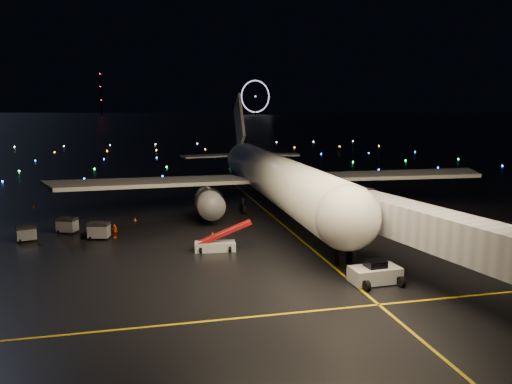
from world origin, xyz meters
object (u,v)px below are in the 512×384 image
at_px(airliner, 270,151).
at_px(baggage_cart_0, 99,231).
at_px(crew_c, 115,231).
at_px(baggage_cart_2, 67,225).
at_px(pushback_tug, 375,272).
at_px(baggage_cart_1, 26,233).
at_px(belt_loader, 215,237).

distance_m(airliner, baggage_cart_0, 26.18).
distance_m(airliner, crew_c, 24.77).
bearing_deg(baggage_cart_0, baggage_cart_2, 149.17).
xyz_separation_m(airliner, baggage_cart_0, (-22.51, -11.07, -7.48)).
xyz_separation_m(pushback_tug, baggage_cart_1, (-31.34, 20.72, -0.15)).
height_order(pushback_tug, baggage_cart_1, pushback_tug).
xyz_separation_m(baggage_cart_0, baggage_cart_2, (-3.81, 3.66, -0.04)).
bearing_deg(baggage_cart_2, pushback_tug, -18.80).
relative_size(pushback_tug, belt_loader, 0.68).
relative_size(baggage_cart_1, baggage_cart_2, 0.94).
bearing_deg(pushback_tug, baggage_cart_0, 136.34).
bearing_deg(belt_loader, baggage_cart_1, 162.48).
relative_size(airliner, pushback_tug, 14.29).
height_order(pushback_tug, baggage_cart_2, pushback_tug).
bearing_deg(baggage_cart_1, baggage_cart_0, -23.31).
bearing_deg(crew_c, belt_loader, 4.43).
relative_size(pushback_tug, baggage_cart_0, 1.89).
bearing_deg(baggage_cart_1, airliner, 1.91).
height_order(airliner, crew_c, airliner).
distance_m(baggage_cart_1, baggage_cart_2, 4.78).
relative_size(crew_c, baggage_cart_0, 0.71).
distance_m(pushback_tug, baggage_cart_1, 37.57).
bearing_deg(baggage_cart_2, baggage_cart_0, -22.01).
distance_m(crew_c, baggage_cart_1, 9.43).
xyz_separation_m(pushback_tug, crew_c, (-21.94, 19.89, -0.21)).
height_order(airliner, baggage_cart_0, airliner).
bearing_deg(baggage_cart_2, baggage_cart_1, -123.01).
height_order(crew_c, baggage_cart_1, baggage_cart_1).
bearing_deg(belt_loader, baggage_cart_2, 150.29).
bearing_deg(baggage_cart_0, belt_loader, -19.14).
distance_m(belt_loader, crew_c, 12.75).
relative_size(pushback_tug, baggage_cart_2, 1.98).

